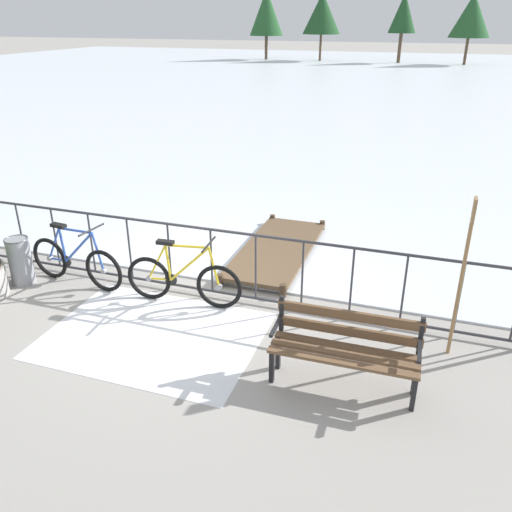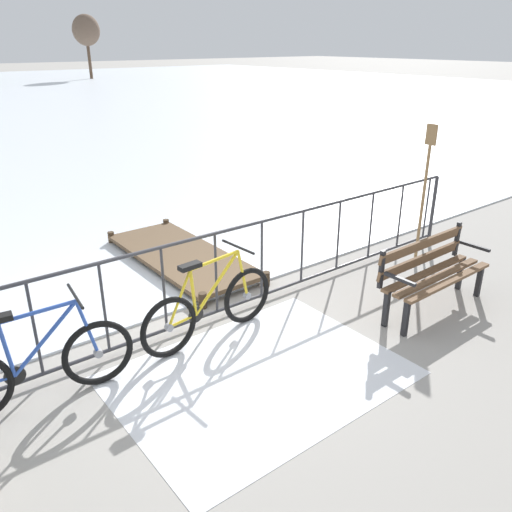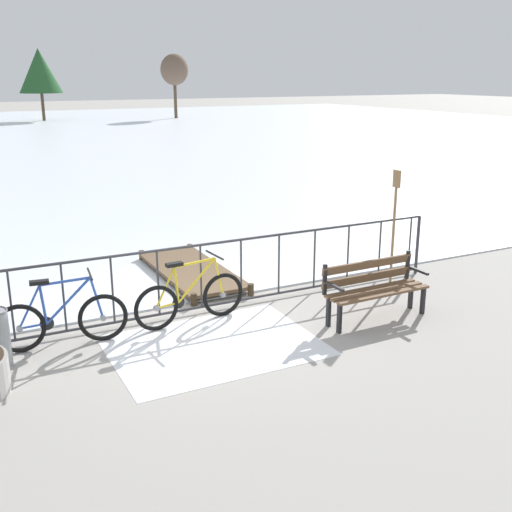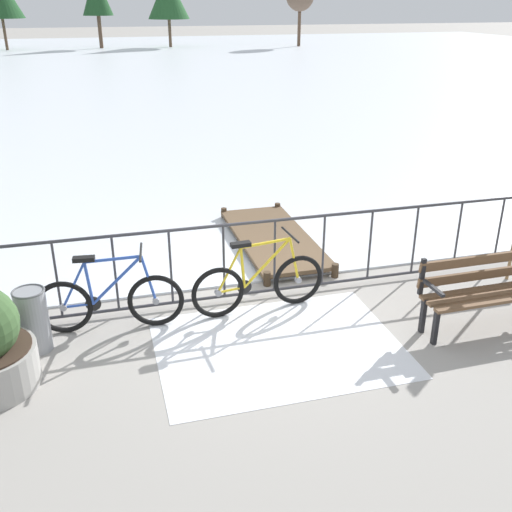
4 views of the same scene
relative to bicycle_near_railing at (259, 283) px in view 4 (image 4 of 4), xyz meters
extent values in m
plane|color=#9E9991|center=(-0.03, 0.32, -0.37)|extent=(160.00, 160.00, 0.00)
cube|color=silver|center=(-0.03, 28.72, -0.35)|extent=(80.00, 56.00, 0.03)
cube|color=white|center=(-0.01, -0.88, -0.36)|extent=(2.71, 2.01, 0.01)
cylinder|color=#38383D|center=(-0.03, 0.32, 0.68)|extent=(9.00, 0.04, 0.04)
cylinder|color=#38383D|center=(-0.03, 0.32, -0.29)|extent=(9.00, 0.04, 0.04)
cylinder|color=#38383D|center=(-2.36, 0.32, 0.20)|extent=(0.03, 0.03, 0.97)
cylinder|color=#38383D|center=(-1.69, 0.32, 0.20)|extent=(0.03, 0.03, 0.97)
cylinder|color=#38383D|center=(-1.03, 0.32, 0.20)|extent=(0.03, 0.03, 0.97)
cylinder|color=#38383D|center=(-0.36, 0.32, 0.20)|extent=(0.03, 0.03, 0.97)
cylinder|color=#38383D|center=(0.30, 0.32, 0.20)|extent=(0.03, 0.03, 0.97)
cylinder|color=#38383D|center=(0.97, 0.32, 0.20)|extent=(0.03, 0.03, 0.97)
cylinder|color=#38383D|center=(1.63, 0.32, 0.20)|extent=(0.03, 0.03, 0.97)
cylinder|color=#38383D|center=(2.30, 0.32, 0.20)|extent=(0.03, 0.03, 0.97)
cylinder|color=#38383D|center=(2.96, 0.32, 0.20)|extent=(0.03, 0.03, 0.97)
cylinder|color=#38383D|center=(3.62, 0.32, 0.20)|extent=(0.03, 0.03, 0.97)
torus|color=black|center=(-0.52, -0.04, -0.04)|extent=(0.66, 0.11, 0.66)
cylinder|color=gray|center=(-0.52, -0.04, -0.04)|extent=(0.08, 0.07, 0.08)
torus|color=black|center=(0.53, 0.04, -0.04)|extent=(0.66, 0.11, 0.66)
cylinder|color=gray|center=(0.53, 0.04, -0.04)|extent=(0.08, 0.07, 0.08)
cylinder|color=yellow|center=(-0.21, -0.01, 0.25)|extent=(0.08, 0.04, 0.53)
cylinder|color=yellow|center=(0.11, 0.01, 0.26)|extent=(0.61, 0.08, 0.59)
cylinder|color=yellow|center=(0.09, 0.01, 0.53)|extent=(0.63, 0.08, 0.07)
cylinder|color=yellow|center=(-0.35, -0.03, -0.03)|extent=(0.34, 0.05, 0.05)
cylinder|color=yellow|center=(-0.37, -0.03, 0.24)|extent=(0.32, 0.05, 0.56)
cylinder|color=yellow|center=(0.46, 0.03, 0.25)|extent=(0.16, 0.04, 0.59)
cube|color=black|center=(-0.23, -0.02, 0.55)|extent=(0.25, 0.12, 0.05)
cylinder|color=black|center=(0.40, 0.03, 0.59)|extent=(0.07, 0.52, 0.03)
cylinder|color=black|center=(-0.18, -0.01, -0.02)|extent=(0.18, 0.03, 0.18)
torus|color=black|center=(-2.31, 0.07, -0.04)|extent=(0.66, 0.13, 0.66)
cylinder|color=gray|center=(-2.31, 0.07, -0.04)|extent=(0.09, 0.07, 0.08)
torus|color=black|center=(-1.27, -0.04, -0.04)|extent=(0.66, 0.13, 0.66)
cylinder|color=gray|center=(-1.27, -0.04, -0.04)|extent=(0.09, 0.07, 0.08)
cylinder|color=#2D51B2|center=(-2.00, 0.04, 0.25)|extent=(0.08, 0.04, 0.53)
cylinder|color=#2D51B2|center=(-1.68, 0.00, 0.26)|extent=(0.61, 0.10, 0.59)
cylinder|color=#2D51B2|center=(-1.70, 0.01, 0.53)|extent=(0.63, 0.11, 0.07)
cylinder|color=#2D51B2|center=(-2.14, 0.05, -0.03)|extent=(0.34, 0.07, 0.05)
cylinder|color=#2D51B2|center=(-2.16, 0.06, 0.24)|extent=(0.32, 0.06, 0.56)
cylinder|color=#2D51B2|center=(-1.33, -0.04, 0.25)|extent=(0.16, 0.05, 0.59)
cube|color=black|center=(-2.02, 0.04, 0.55)|extent=(0.25, 0.13, 0.05)
cylinder|color=black|center=(-1.39, -0.03, 0.59)|extent=(0.09, 0.52, 0.03)
cylinder|color=black|center=(-1.98, 0.04, -0.02)|extent=(0.18, 0.04, 0.18)
cube|color=brown|center=(2.45, -0.98, 0.07)|extent=(1.60, 0.13, 0.04)
cube|color=brown|center=(2.45, -1.14, 0.07)|extent=(1.60, 0.13, 0.04)
cube|color=brown|center=(2.46, -1.29, 0.07)|extent=(1.60, 0.13, 0.04)
cube|color=brown|center=(2.45, -0.89, 0.21)|extent=(1.60, 0.08, 0.12)
cube|color=brown|center=(2.45, -0.89, 0.41)|extent=(1.60, 0.08, 0.12)
cube|color=black|center=(1.70, -1.28, -0.15)|extent=(0.05, 0.06, 0.44)
cube|color=black|center=(1.69, -1.02, -0.15)|extent=(0.05, 0.06, 0.44)
cube|color=black|center=(1.69, -0.90, 0.30)|extent=(0.05, 0.04, 0.45)
cube|color=black|center=(1.69, -1.15, 0.27)|extent=(0.05, 0.40, 0.04)
cylinder|color=gray|center=(-2.62, -0.21, -0.01)|extent=(0.34, 0.34, 0.72)
torus|color=#545558|center=(-2.62, -0.21, 0.35)|extent=(0.35, 0.35, 0.02)
cube|color=brown|center=(0.79, 1.98, -0.25)|extent=(1.10, 2.71, 0.06)
cylinder|color=#433323|center=(0.29, 0.62, -0.27)|extent=(0.10, 0.10, 0.20)
cylinder|color=#433323|center=(1.28, 0.62, -0.27)|extent=(0.10, 0.10, 0.20)
cylinder|color=#433323|center=(0.29, 3.33, -0.27)|extent=(0.10, 0.10, 0.20)
cylinder|color=#433323|center=(1.28, 3.33, -0.27)|extent=(0.10, 0.10, 0.20)
cylinder|color=brown|center=(-0.61, 42.99, 1.60)|extent=(0.29, 0.29, 3.94)
cylinder|color=brown|center=(-7.44, 43.00, 1.48)|extent=(0.21, 0.21, 3.71)
cylinder|color=brown|center=(14.71, 40.84, 1.21)|extent=(0.25, 0.25, 3.15)
cylinder|color=brown|center=(4.68, 42.75, 1.37)|extent=(0.23, 0.23, 3.48)
camera|label=1|loc=(3.04, -5.81, 3.37)|focal=36.60mm
camera|label=2|loc=(-2.59, -4.13, 2.64)|focal=36.00mm
camera|label=3|loc=(-2.95, -7.80, 3.08)|focal=43.26mm
camera|label=4|loc=(-1.73, -6.19, 3.22)|focal=41.01mm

